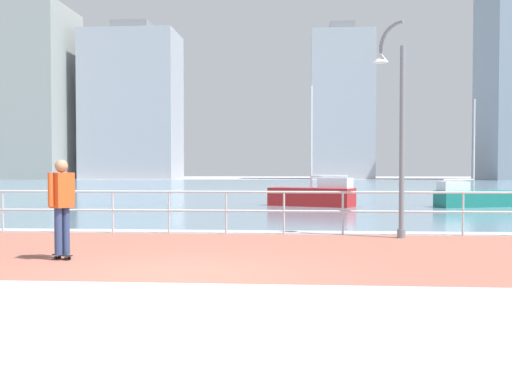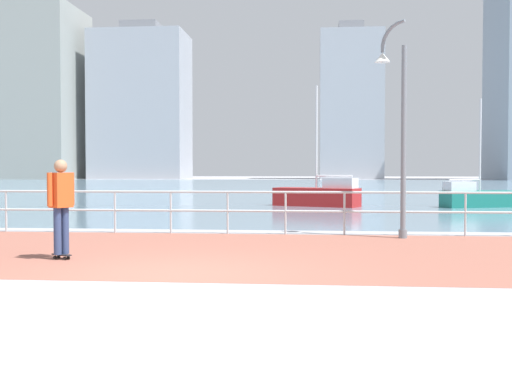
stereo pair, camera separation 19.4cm
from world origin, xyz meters
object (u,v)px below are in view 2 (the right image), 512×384
skateboarder (61,199)px  sailboat_yellow (319,195)px  lamppost (397,118)px  sailboat_navy (477,197)px

skateboarder → sailboat_yellow: sailboat_yellow is taller
skateboarder → sailboat_yellow: bearing=74.6°
lamppost → skateboarder: lamppost is taller
sailboat_yellow → sailboat_navy: 6.54m
skateboarder → sailboat_navy: bearing=55.9°
lamppost → sailboat_yellow: bearing=97.7°
lamppost → sailboat_yellow: sailboat_yellow is taller
sailboat_yellow → lamppost: bearing=-82.3°
sailboat_yellow → sailboat_navy: bearing=-0.6°
lamppost → sailboat_navy: bearing=68.4°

